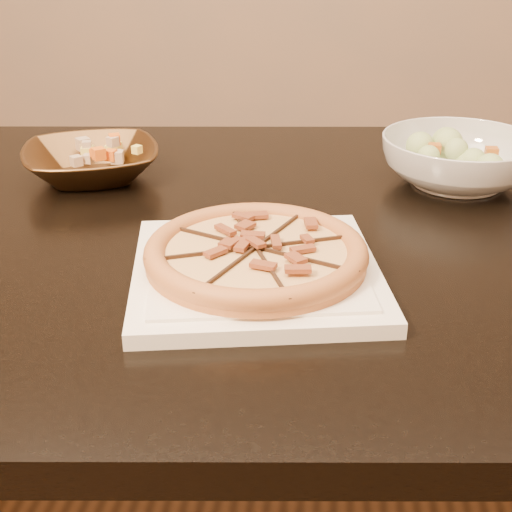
# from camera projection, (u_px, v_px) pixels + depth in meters

# --- Properties ---
(dining_table) EXTENTS (1.56, 1.10, 0.75)m
(dining_table) POSITION_uv_depth(u_px,v_px,m) (209.00, 283.00, 1.01)
(dining_table) COLOR black
(dining_table) RESTS_ON floor
(plate) EXTENTS (0.33, 0.33, 0.02)m
(plate) POSITION_uv_depth(u_px,v_px,m) (256.00, 271.00, 0.82)
(plate) COLOR white
(plate) RESTS_ON dining_table
(pizza) EXTENTS (0.25, 0.25, 0.03)m
(pizza) POSITION_uv_depth(u_px,v_px,m) (256.00, 253.00, 0.81)
(pizza) COLOR #C2714B
(pizza) RESTS_ON plate
(bronze_bowl) EXTENTS (0.27, 0.27, 0.05)m
(bronze_bowl) POSITION_uv_depth(u_px,v_px,m) (92.00, 163.00, 1.12)
(bronze_bowl) COLOR brown
(bronze_bowl) RESTS_ON dining_table
(mixed_dish) EXTENTS (0.08, 0.10, 0.03)m
(mixed_dish) POSITION_uv_depth(u_px,v_px,m) (88.00, 138.00, 1.10)
(mixed_dish) COLOR tan
(mixed_dish) RESTS_ON bronze_bowl
(salad_bowl) EXTENTS (0.25, 0.25, 0.07)m
(salad_bowl) POSITION_uv_depth(u_px,v_px,m) (459.00, 161.00, 1.09)
(salad_bowl) COLOR silver
(salad_bowl) RESTS_ON dining_table
(salad) EXTENTS (0.09, 0.12, 0.04)m
(salad) POSITION_uv_depth(u_px,v_px,m) (463.00, 126.00, 1.06)
(salad) COLOR #BBD16E
(salad) RESTS_ON salad_bowl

